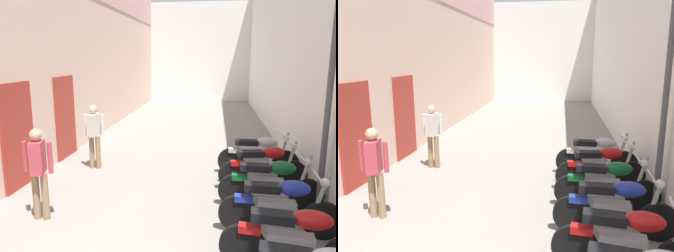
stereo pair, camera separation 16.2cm
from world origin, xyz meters
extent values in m
plane|color=gray|center=(0.00, 8.03, 0.00)|extent=(36.05, 36.05, 0.00)
cube|color=beige|center=(-3.20, 10.03, 4.09)|extent=(0.40, 20.05, 8.17)
cube|color=#9E2D23|center=(-2.98, 5.60, 1.10)|extent=(0.06, 1.10, 2.20)
cube|color=#9E2D23|center=(-2.98, 7.80, 1.10)|extent=(0.06, 1.10, 2.20)
cube|color=silver|center=(3.20, 10.03, 3.50)|extent=(0.40, 20.05, 7.01)
cube|color=silver|center=(0.00, 21.05, 2.95)|extent=(9.00, 2.00, 5.90)
cylinder|color=black|center=(1.43, 3.47, 0.30)|extent=(0.61, 0.15, 0.60)
cube|color=#9E9EA3|center=(2.00, 3.40, 0.42)|extent=(0.58, 0.27, 0.28)
ellipsoid|color=#AD1414|center=(2.23, 3.38, 0.78)|extent=(0.51, 0.32, 0.24)
cube|color=black|center=(1.77, 3.43, 0.76)|extent=(0.54, 0.28, 0.12)
cube|color=#AD1414|center=(1.51, 3.46, 0.56)|extent=(0.29, 0.17, 0.10)
cylinder|color=black|center=(2.67, 4.34, 0.30)|extent=(0.60, 0.10, 0.60)
cylinder|color=black|center=(1.43, 4.39, 0.30)|extent=(0.60, 0.10, 0.60)
cube|color=#9E9EA3|center=(2.00, 4.36, 0.42)|extent=(0.57, 0.22, 0.28)
ellipsoid|color=navy|center=(2.23, 4.35, 0.78)|extent=(0.49, 0.28, 0.24)
cube|color=black|center=(1.77, 4.37, 0.76)|extent=(0.53, 0.24, 0.12)
cylinder|color=#9E9EA3|center=(2.60, 4.34, 0.65)|extent=(0.25, 0.07, 0.77)
cylinder|color=#9E9EA3|center=(2.53, 4.34, 1.00)|extent=(0.06, 0.58, 0.04)
sphere|color=silver|center=(2.65, 4.34, 0.90)|extent=(0.14, 0.14, 0.14)
cube|color=navy|center=(1.51, 4.39, 0.56)|extent=(0.29, 0.15, 0.10)
cylinder|color=black|center=(2.67, 5.28, 0.30)|extent=(0.60, 0.10, 0.60)
cylinder|color=black|center=(1.42, 5.31, 0.30)|extent=(0.60, 0.10, 0.60)
cube|color=#9E9EA3|center=(2.00, 5.30, 0.42)|extent=(0.57, 0.21, 0.28)
ellipsoid|color=#0F5123|center=(2.23, 5.29, 0.78)|extent=(0.49, 0.27, 0.24)
cube|color=black|center=(1.77, 5.30, 0.76)|extent=(0.53, 0.23, 0.12)
cylinder|color=#9E9EA3|center=(2.60, 5.28, 0.65)|extent=(0.25, 0.07, 0.77)
cylinder|color=#9E9EA3|center=(2.53, 5.28, 1.00)|extent=(0.05, 0.58, 0.04)
sphere|color=silver|center=(2.65, 5.28, 0.90)|extent=(0.14, 0.14, 0.14)
cube|color=#0F5123|center=(1.50, 5.31, 0.56)|extent=(0.28, 0.15, 0.10)
cylinder|color=black|center=(2.67, 6.32, 0.30)|extent=(0.61, 0.17, 0.60)
cylinder|color=black|center=(1.43, 6.12, 0.30)|extent=(0.61, 0.17, 0.60)
cube|color=#9E9EA3|center=(2.00, 6.21, 0.42)|extent=(0.58, 0.29, 0.28)
ellipsoid|color=#AD1414|center=(2.23, 6.24, 0.78)|extent=(0.52, 0.33, 0.24)
cube|color=black|center=(1.77, 6.17, 0.76)|extent=(0.55, 0.30, 0.12)
cylinder|color=#9E9EA3|center=(2.60, 6.30, 0.65)|extent=(0.25, 0.10, 0.77)
cylinder|color=#9E9EA3|center=(2.53, 6.29, 1.00)|extent=(0.13, 0.58, 0.04)
sphere|color=silver|center=(2.65, 6.31, 0.90)|extent=(0.14, 0.14, 0.14)
cube|color=#AD1414|center=(1.51, 6.13, 0.56)|extent=(0.30, 0.18, 0.10)
cylinder|color=black|center=(2.67, 7.09, 0.30)|extent=(0.60, 0.08, 0.60)
cylinder|color=black|center=(1.42, 7.08, 0.30)|extent=(0.60, 0.08, 0.60)
cube|color=#9E9EA3|center=(2.00, 7.08, 0.42)|extent=(0.56, 0.20, 0.28)
ellipsoid|color=#B7B7BC|center=(2.23, 7.08, 0.78)|extent=(0.48, 0.26, 0.24)
cube|color=black|center=(1.77, 7.08, 0.76)|extent=(0.52, 0.22, 0.12)
cylinder|color=#9E9EA3|center=(2.60, 7.09, 0.65)|extent=(0.25, 0.06, 0.77)
cylinder|color=#9E9EA3|center=(2.53, 7.09, 1.00)|extent=(0.04, 0.58, 0.04)
sphere|color=silver|center=(2.65, 7.09, 0.90)|extent=(0.14, 0.14, 0.14)
cube|color=#B7B7BC|center=(1.50, 7.08, 0.56)|extent=(0.28, 0.14, 0.10)
cylinder|color=#8C7251|center=(-1.91, 4.33, 0.41)|extent=(0.12, 0.12, 0.82)
cylinder|color=#8C7251|center=(-1.75, 4.33, 0.41)|extent=(0.12, 0.12, 0.82)
cube|color=#B23D47|center=(-1.83, 4.33, 1.09)|extent=(0.29, 0.38, 0.54)
sphere|color=tan|center=(-1.83, 4.33, 1.47)|extent=(0.20, 0.20, 0.20)
cylinder|color=#B23D47|center=(-2.05, 4.33, 1.09)|extent=(0.08, 0.08, 0.52)
cylinder|color=#B23D47|center=(-1.61, 4.33, 1.09)|extent=(0.08, 0.08, 0.52)
cylinder|color=#8C7251|center=(-1.94, 6.96, 0.41)|extent=(0.12, 0.12, 0.82)
cylinder|color=#8C7251|center=(-1.78, 6.96, 0.41)|extent=(0.12, 0.12, 0.82)
cube|color=beige|center=(-1.86, 6.96, 1.09)|extent=(0.26, 0.37, 0.54)
sphere|color=#DBB28E|center=(-1.86, 6.96, 1.47)|extent=(0.20, 0.20, 0.20)
cylinder|color=beige|center=(-2.08, 6.96, 1.09)|extent=(0.08, 0.08, 0.52)
cylinder|color=beige|center=(-1.64, 6.96, 1.09)|extent=(0.08, 0.08, 0.52)
cylinder|color=#47474C|center=(2.85, 5.14, 2.26)|extent=(0.10, 0.10, 4.51)
camera|label=1|loc=(1.03, -0.48, 2.70)|focal=35.23mm
camera|label=2|loc=(1.19, -0.45, 2.70)|focal=35.23mm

